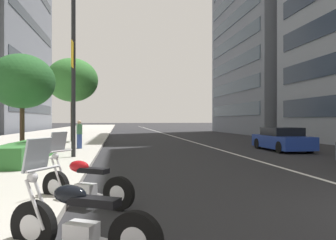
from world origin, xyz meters
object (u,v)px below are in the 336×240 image
(motorcycle_far_end_row, at_px, (84,184))
(street_tree_near_plaza_corner, at_px, (22,81))
(motorcycle_mid_row, at_px, (79,223))
(street_tree_far_plaza, at_px, (72,80))
(pedestrian_on_plaza, at_px, (79,134))
(street_lamp_with_banners, at_px, (82,29))
(car_far_down_avenue, at_px, (282,140))

(motorcycle_far_end_row, distance_m, street_tree_near_plaza_corner, 11.03)
(motorcycle_mid_row, xyz_separation_m, street_tree_far_plaza, (20.95, 2.88, 4.24))
(pedestrian_on_plaza, bearing_deg, street_tree_far_plaza, 85.26)
(street_tree_near_plaza_corner, bearing_deg, motorcycle_far_end_row, -158.52)
(motorcycle_mid_row, bearing_deg, street_tree_near_plaza_corner, -43.72)
(motorcycle_far_end_row, xyz_separation_m, street_tree_far_plaza, (18.34, 2.68, 4.24))
(motorcycle_mid_row, height_order, motorcycle_far_end_row, motorcycle_mid_row)
(pedestrian_on_plaza, bearing_deg, motorcycle_far_end_row, -98.83)
(motorcycle_far_end_row, height_order, street_lamp_with_banners, street_lamp_with_banners)
(motorcycle_mid_row, relative_size, street_lamp_with_banners, 0.21)
(street_lamp_with_banners, xyz_separation_m, pedestrian_on_plaza, (4.25, 0.60, -4.70))
(motorcycle_mid_row, distance_m, street_lamp_with_banners, 11.61)
(car_far_down_avenue, bearing_deg, street_tree_near_plaza_corner, 93.55)
(car_far_down_avenue, xyz_separation_m, pedestrian_on_plaza, (1.36, 11.31, 0.31))
(car_far_down_avenue, height_order, street_lamp_with_banners, street_lamp_with_banners)
(motorcycle_mid_row, height_order, street_tree_far_plaza, street_tree_far_plaza)
(motorcycle_mid_row, xyz_separation_m, street_lamp_with_banners, (10.33, 1.04, 5.18))
(motorcycle_mid_row, bearing_deg, motorcycle_far_end_row, -57.54)
(street_tree_far_plaza, bearing_deg, street_tree_near_plaza_corner, 172.04)
(street_lamp_with_banners, bearing_deg, street_tree_near_plaza_corner, 55.15)
(street_tree_far_plaza, height_order, pedestrian_on_plaza, street_tree_far_plaza)
(motorcycle_mid_row, relative_size, street_tree_far_plaza, 0.32)
(street_tree_far_plaza, xyz_separation_m, pedestrian_on_plaza, (-6.36, -1.24, -3.76))
(car_far_down_avenue, xyz_separation_m, street_tree_near_plaza_corner, (-0.78, 13.73, 2.96))
(motorcycle_far_end_row, relative_size, street_tree_near_plaza_corner, 0.40)
(motorcycle_far_end_row, relative_size, pedestrian_on_plaza, 1.23)
(street_tree_near_plaza_corner, relative_size, street_tree_far_plaza, 0.77)
(motorcycle_mid_row, height_order, car_far_down_avenue, motorcycle_mid_row)
(motorcycle_mid_row, relative_size, motorcycle_far_end_row, 1.01)
(street_tree_far_plaza, bearing_deg, motorcycle_mid_row, -172.17)
(pedestrian_on_plaza, bearing_deg, motorcycle_mid_row, -99.29)
(street_lamp_with_banners, relative_size, street_tree_near_plaza_corner, 1.98)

